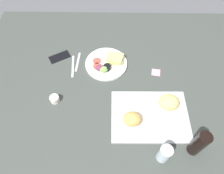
{
  "coord_description": "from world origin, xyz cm",
  "views": [
    {
      "loc": [
        0.96,
        73.6,
        111.61
      ],
      "look_at": [
        2.0,
        3.0,
        4.0
      ],
      "focal_mm": 33.2,
      "sensor_mm": 36.0,
      "label": 1
    }
  ],
  "objects_px": {
    "serving_tray": "(150,116)",
    "sticky_note": "(156,72)",
    "knife": "(73,66)",
    "plate_with_salad": "(107,63)",
    "drinking_glass": "(164,154)",
    "bread_plate_near": "(168,104)",
    "cell_phone": "(60,57)",
    "soda_bottle": "(199,144)",
    "espresso_cup": "(55,99)",
    "fork": "(78,62)",
    "bread_plate_far": "(133,121)"
  },
  "relations": [
    {
      "from": "espresso_cup",
      "to": "bread_plate_far",
      "type": "bearing_deg",
      "value": 162.49
    },
    {
      "from": "plate_with_salad",
      "to": "sticky_note",
      "type": "height_order",
      "value": "plate_with_salad"
    },
    {
      "from": "bread_plate_far",
      "to": "cell_phone",
      "type": "bearing_deg",
      "value": -45.38
    },
    {
      "from": "knife",
      "to": "espresso_cup",
      "type": "bearing_deg",
      "value": -20.38
    },
    {
      "from": "bread_plate_near",
      "to": "espresso_cup",
      "type": "distance_m",
      "value": 0.68
    },
    {
      "from": "plate_with_salad",
      "to": "cell_phone",
      "type": "xyz_separation_m",
      "value": [
        0.34,
        -0.07,
        -0.01
      ]
    },
    {
      "from": "fork",
      "to": "knife",
      "type": "xyz_separation_m",
      "value": [
        0.03,
        0.04,
        0.0
      ]
    },
    {
      "from": "bread_plate_near",
      "to": "sticky_note",
      "type": "bearing_deg",
      "value": -83.23
    },
    {
      "from": "fork",
      "to": "knife",
      "type": "relative_size",
      "value": 0.89
    },
    {
      "from": "bread_plate_far",
      "to": "sticky_note",
      "type": "bearing_deg",
      "value": -115.01
    },
    {
      "from": "espresso_cup",
      "to": "cell_phone",
      "type": "xyz_separation_m",
      "value": [
        0.03,
        -0.36,
        -0.02
      ]
    },
    {
      "from": "soda_bottle",
      "to": "cell_phone",
      "type": "relative_size",
      "value": 1.39
    },
    {
      "from": "plate_with_salad",
      "to": "drinking_glass",
      "type": "relative_size",
      "value": 2.21
    },
    {
      "from": "soda_bottle",
      "to": "knife",
      "type": "relative_size",
      "value": 1.05
    },
    {
      "from": "drinking_glass",
      "to": "knife",
      "type": "bearing_deg",
      "value": -48.22
    },
    {
      "from": "plate_with_salad",
      "to": "soda_bottle",
      "type": "distance_m",
      "value": 0.75
    },
    {
      "from": "plate_with_salad",
      "to": "espresso_cup",
      "type": "height_order",
      "value": "plate_with_salad"
    },
    {
      "from": "bread_plate_near",
      "to": "soda_bottle",
      "type": "xyz_separation_m",
      "value": [
        -0.11,
        0.25,
        0.05
      ]
    },
    {
      "from": "bread_plate_near",
      "to": "knife",
      "type": "bearing_deg",
      "value": -27.83
    },
    {
      "from": "serving_tray",
      "to": "knife",
      "type": "height_order",
      "value": "serving_tray"
    },
    {
      "from": "bread_plate_far",
      "to": "soda_bottle",
      "type": "xyz_separation_m",
      "value": [
        -0.32,
        0.14,
        0.06
      ]
    },
    {
      "from": "sticky_note",
      "to": "espresso_cup",
      "type": "bearing_deg",
      "value": 19.53
    },
    {
      "from": "serving_tray",
      "to": "fork",
      "type": "xyz_separation_m",
      "value": [
        0.47,
        -0.41,
        -0.01
      ]
    },
    {
      "from": "serving_tray",
      "to": "cell_phone",
      "type": "relative_size",
      "value": 3.13
    },
    {
      "from": "bread_plate_far",
      "to": "plate_with_salad",
      "type": "height_order",
      "value": "bread_plate_far"
    },
    {
      "from": "drinking_glass",
      "to": "sticky_note",
      "type": "relative_size",
      "value": 2.32
    },
    {
      "from": "drinking_glass",
      "to": "knife",
      "type": "height_order",
      "value": "drinking_glass"
    },
    {
      "from": "soda_bottle",
      "to": "serving_tray",
      "type": "bearing_deg",
      "value": -41.78
    },
    {
      "from": "plate_with_salad",
      "to": "soda_bottle",
      "type": "bearing_deg",
      "value": 129.33
    },
    {
      "from": "serving_tray",
      "to": "plate_with_salad",
      "type": "distance_m",
      "value": 0.47
    },
    {
      "from": "bread_plate_near",
      "to": "espresso_cup",
      "type": "relative_size",
      "value": 3.54
    },
    {
      "from": "serving_tray",
      "to": "cell_phone",
      "type": "distance_m",
      "value": 0.76
    },
    {
      "from": "soda_bottle",
      "to": "fork",
      "type": "distance_m",
      "value": 0.92
    },
    {
      "from": "bread_plate_near",
      "to": "fork",
      "type": "bearing_deg",
      "value": -32.03
    },
    {
      "from": "soda_bottle",
      "to": "cell_phone",
      "type": "distance_m",
      "value": 1.05
    },
    {
      "from": "drinking_glass",
      "to": "plate_with_salad",
      "type": "bearing_deg",
      "value": -63.87
    },
    {
      "from": "fork",
      "to": "bread_plate_near",
      "type": "bearing_deg",
      "value": 61.54
    },
    {
      "from": "bread_plate_near",
      "to": "knife",
      "type": "xyz_separation_m",
      "value": [
        0.6,
        -0.32,
        -0.05
      ]
    },
    {
      "from": "cell_phone",
      "to": "sticky_note",
      "type": "relative_size",
      "value": 2.57
    },
    {
      "from": "bread_plate_near",
      "to": "espresso_cup",
      "type": "xyz_separation_m",
      "value": [
        0.68,
        -0.04,
        -0.03
      ]
    },
    {
      "from": "serving_tray",
      "to": "sticky_note",
      "type": "height_order",
      "value": "serving_tray"
    },
    {
      "from": "bread_plate_far",
      "to": "sticky_note",
      "type": "height_order",
      "value": "bread_plate_far"
    },
    {
      "from": "bread_plate_far",
      "to": "cell_phone",
      "type": "xyz_separation_m",
      "value": [
        0.5,
        -0.5,
        -0.04
      ]
    },
    {
      "from": "soda_bottle",
      "to": "fork",
      "type": "height_order",
      "value": "soda_bottle"
    },
    {
      "from": "knife",
      "to": "cell_phone",
      "type": "xyz_separation_m",
      "value": [
        0.1,
        -0.08,
        0.0
      ]
    },
    {
      "from": "bread_plate_near",
      "to": "bread_plate_far",
      "type": "distance_m",
      "value": 0.23
    },
    {
      "from": "drinking_glass",
      "to": "fork",
      "type": "relative_size",
      "value": 0.77
    },
    {
      "from": "knife",
      "to": "drinking_glass",
      "type": "bearing_deg",
      "value": 37.02
    },
    {
      "from": "plate_with_salad",
      "to": "soda_bottle",
      "type": "xyz_separation_m",
      "value": [
        -0.48,
        0.58,
        0.08
      ]
    },
    {
      "from": "bread_plate_near",
      "to": "sticky_note",
      "type": "height_order",
      "value": "bread_plate_near"
    }
  ]
}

